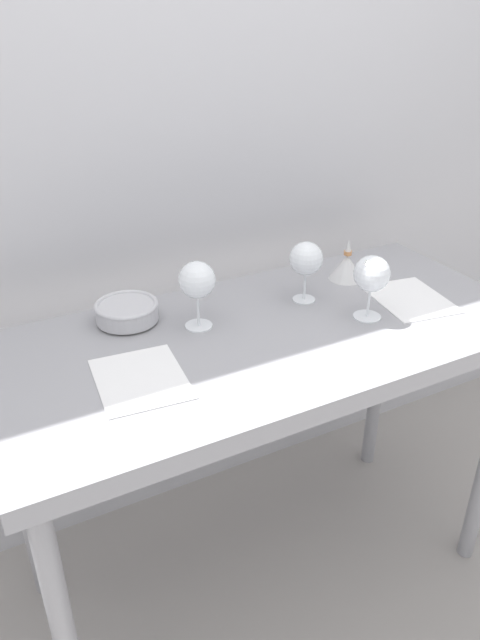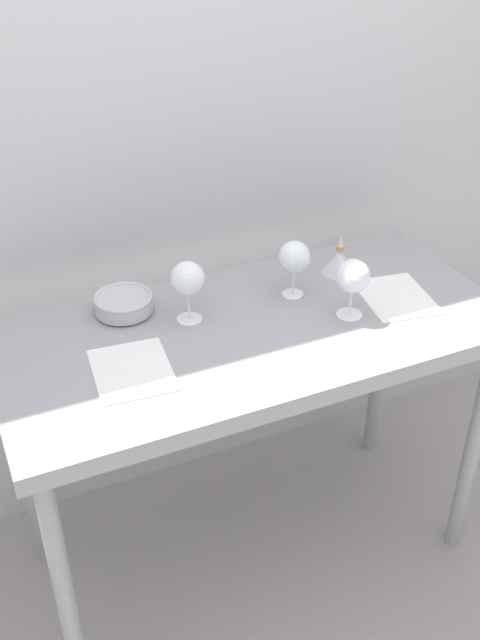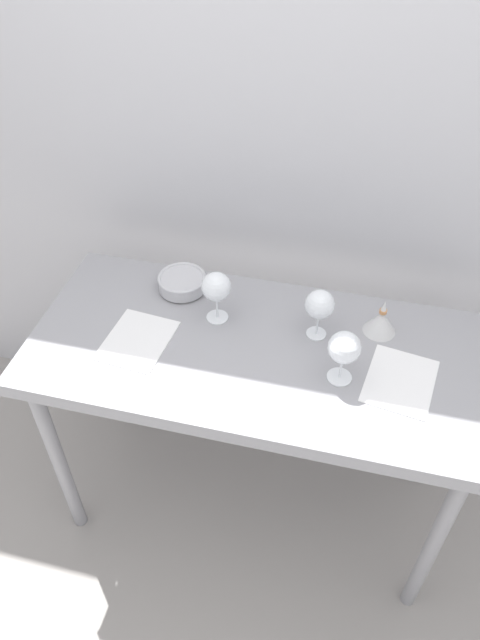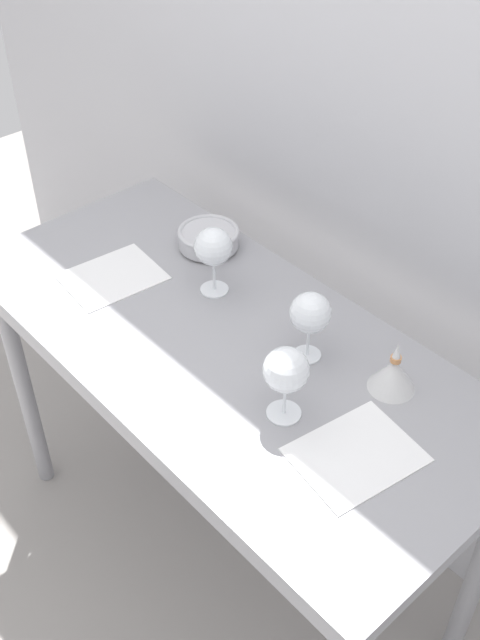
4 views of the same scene
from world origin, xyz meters
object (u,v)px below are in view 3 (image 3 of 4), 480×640
Objects in this scene: wine_glass_near_right at (344,349)px; tasting_sheet_upper at (137,340)px; wine_glass_far_right at (320,306)px; tasting_sheet_lower at (400,381)px; tasting_bowl at (182,282)px; decanter_funnel at (381,322)px; wine_glass_far_left at (216,288)px.

wine_glass_near_right is 0.64m from tasting_sheet_upper.
tasting_sheet_upper is (-0.54, -0.16, -0.12)m from wine_glass_far_right.
tasting_sheet_lower is (0.27, -0.14, -0.12)m from wine_glass_far_right.
tasting_bowl is 1.33× the size of decanter_funnel.
wine_glass_far_left is 0.62m from tasting_sheet_lower.
wine_glass_far_right is at bearing -12.94° from tasting_bowl.
decanter_funnel is at bearing 7.10° from wine_glass_far_left.
wine_glass_far_right is (0.32, 0.00, -0.01)m from wine_glass_far_left.
decanter_funnel is at bearing -3.96° from tasting_bowl.
tasting_sheet_upper is 1.44× the size of tasting_bowl.
tasting_sheet_lower is at bearing 9.17° from wine_glass_near_right.
tasting_sheet_upper is at bearing -143.25° from wine_glass_far_left.
tasting_bowl is at bearing 154.35° from wine_glass_near_right.
wine_glass_far_left reaches higher than tasting_sheet_lower.
wine_glass_far_left is (-0.41, 0.16, 0.00)m from wine_glass_near_right.
wine_glass_far_right is 0.50m from tasting_bowl.
tasting_sheet_lower is (0.59, -0.13, -0.13)m from wine_glass_far_left.
wine_glass_near_right is 0.44m from wine_glass_far_left.
tasting_bowl is (-0.15, 0.11, -0.10)m from wine_glass_far_left.
tasting_sheet_upper is 0.28m from tasting_bowl.
decanter_funnel is (0.51, 0.06, -0.09)m from wine_glass_far_left.
tasting_bowl is at bearing 82.68° from tasting_sheet_upper.
tasting_sheet_lower is at bearing -12.87° from wine_glass_far_left.
tasting_sheet_upper is (-0.21, -0.16, -0.13)m from wine_glass_far_left.
tasting_sheet_upper is at bearing -169.35° from tasting_sheet_lower.
wine_glass_near_right is 0.21m from tasting_sheet_lower.
wine_glass_far_left is at bearing 158.59° from wine_glass_near_right.
tasting_sheet_lower is 1.93× the size of decanter_funnel.
wine_glass_far_right reaches higher than decanter_funnel.
wine_glass_near_right is at bearing -25.65° from tasting_bowl.
wine_glass_near_right is at bearing 5.23° from tasting_sheet_upper.
wine_glass_far_left is at bearing -35.71° from tasting_bowl.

